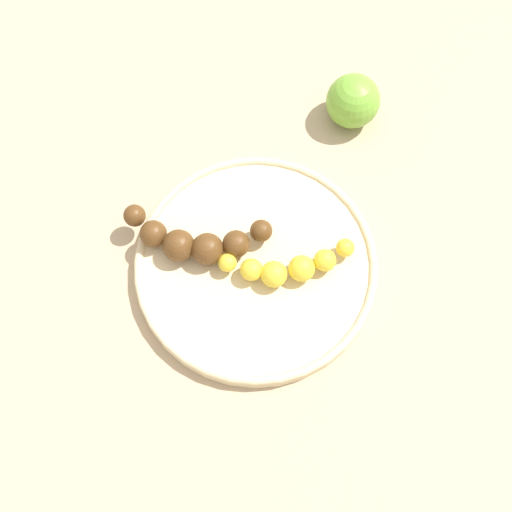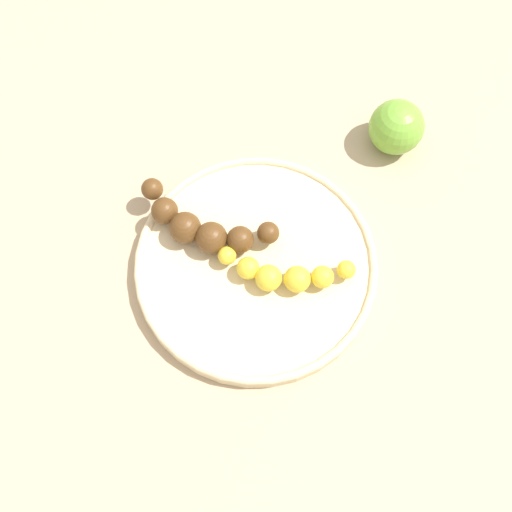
% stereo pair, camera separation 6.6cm
% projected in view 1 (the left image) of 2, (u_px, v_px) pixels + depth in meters
% --- Properties ---
extents(ground_plane, '(2.40, 2.40, 0.00)m').
position_uv_depth(ground_plane, '(256.00, 268.00, 0.69)').
color(ground_plane, tan).
extents(fruit_bowl, '(0.28, 0.28, 0.02)m').
position_uv_depth(fruit_bowl, '(256.00, 265.00, 0.68)').
color(fruit_bowl, beige).
rests_on(fruit_bowl, ground_plane).
extents(banana_yellow, '(0.13, 0.10, 0.03)m').
position_uv_depth(banana_yellow, '(288.00, 266.00, 0.66)').
color(banana_yellow, yellow).
rests_on(banana_yellow, fruit_bowl).
extents(banana_overripe, '(0.12, 0.14, 0.04)m').
position_uv_depth(banana_overripe, '(194.00, 240.00, 0.67)').
color(banana_overripe, '#593819').
rests_on(banana_overripe, fruit_bowl).
extents(apple_green, '(0.07, 0.07, 0.07)m').
position_uv_depth(apple_green, '(353.00, 101.00, 0.74)').
color(apple_green, '#72B238').
rests_on(apple_green, ground_plane).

